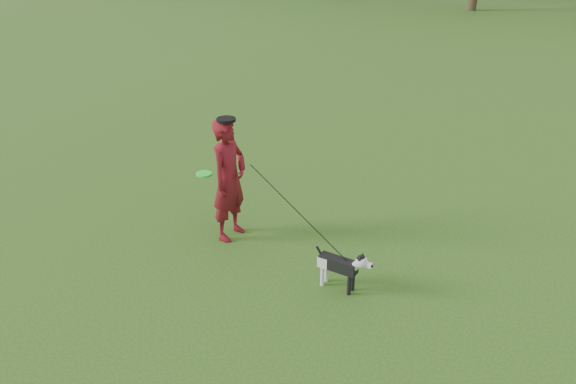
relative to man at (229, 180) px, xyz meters
The scene contains 4 objects.
ground 1.19m from the man, 26.70° to the right, with size 120.00×120.00×0.00m, color #285116.
man is the anchor object (origin of this frame).
dog 2.10m from the man, 10.30° to the right, with size 0.79×0.16×0.60m.
man_held_items 1.27m from the man, ahead, with size 2.59×0.50×1.42m.
Camera 1 is at (3.81, -5.37, 4.22)m, focal length 35.00 mm.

